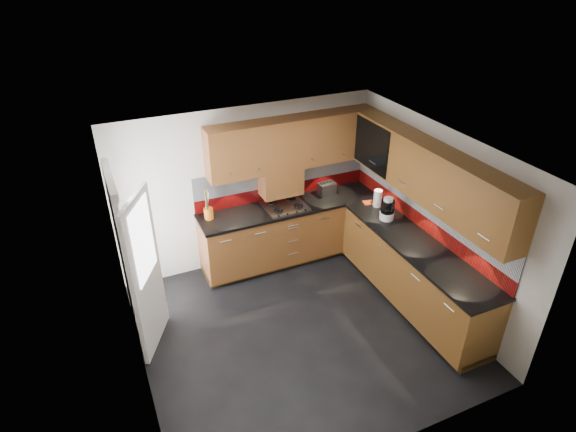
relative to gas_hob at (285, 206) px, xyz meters
name	(u,v)px	position (x,y,z in m)	size (l,w,h in m)	color
room	(301,229)	(-0.45, -1.47, 0.54)	(4.00, 3.80, 2.64)	black
base_cabinets	(346,253)	(0.62, -0.75, -0.52)	(2.70, 3.20, 0.95)	brown
countertop	(348,224)	(0.60, -0.77, -0.04)	(2.72, 3.22, 0.04)	black
backsplash	(355,195)	(0.83, -0.54, 0.25)	(2.70, 3.20, 0.54)	maroon
upper_cabinets	(362,158)	(0.78, -0.69, 0.88)	(2.50, 3.20, 0.72)	brown
extractor_hood	(281,181)	(0.00, 0.17, 0.32)	(0.60, 0.33, 0.40)	brown
glass_cabinet	(381,143)	(1.26, -0.40, 0.91)	(0.32, 0.80, 0.66)	black
back_door	(134,265)	(-2.23, -0.72, 0.08)	(0.42, 1.19, 2.04)	white
gas_hob	(285,206)	(0.00, 0.00, 0.00)	(0.60, 0.53, 0.05)	silver
utensil_pot	(208,212)	(-1.10, 0.13, 0.08)	(0.13, 0.13, 0.46)	orange
toaster	(327,188)	(0.74, 0.12, 0.08)	(0.27, 0.18, 0.19)	silver
food_processor	(387,209)	(1.14, -0.88, 0.13)	(0.20, 0.20, 0.33)	white
paper_towel	(378,198)	(1.23, -0.52, 0.11)	(0.12, 0.12, 0.25)	white
orange_cloth	(368,203)	(1.16, -0.39, -0.01)	(0.15, 0.13, 0.02)	#DD4418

